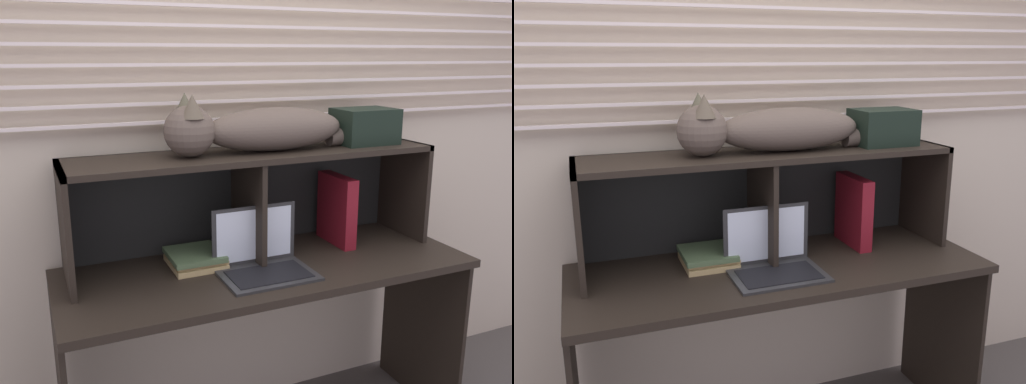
% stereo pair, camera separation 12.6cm
% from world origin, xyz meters
% --- Properties ---
extents(back_panel_with_blinds, '(4.40, 0.08, 2.50)m').
position_xyz_m(back_panel_with_blinds, '(0.00, 0.55, 1.26)').
color(back_panel_with_blinds, beige).
rests_on(back_panel_with_blinds, ground).
extents(desk, '(1.54, 0.57, 0.78)m').
position_xyz_m(desk, '(0.00, 0.22, 0.63)').
color(desk, black).
rests_on(desk, ground).
extents(hutch_shelf_unit, '(1.43, 0.33, 0.41)m').
position_xyz_m(hutch_shelf_unit, '(-0.00, 0.37, 1.07)').
color(hutch_shelf_unit, black).
rests_on(hutch_shelf_unit, desk).
extents(cat, '(0.96, 0.20, 0.22)m').
position_xyz_m(cat, '(0.01, 0.34, 1.28)').
color(cat, brown).
rests_on(cat, hutch_shelf_unit).
extents(laptop, '(0.33, 0.24, 0.23)m').
position_xyz_m(laptop, '(-0.05, 0.17, 0.83)').
color(laptop, '#2B2B2B').
rests_on(laptop, desk).
extents(binder_upright, '(0.05, 0.23, 0.29)m').
position_xyz_m(binder_upright, '(0.37, 0.34, 0.92)').
color(binder_upright, maroon).
rests_on(binder_upright, desk).
extents(book_stack, '(0.20, 0.23, 0.05)m').
position_xyz_m(book_stack, '(-0.25, 0.33, 0.80)').
color(book_stack, tan).
rests_on(book_stack, desk).
extents(storage_box, '(0.24, 0.18, 0.14)m').
position_xyz_m(storage_box, '(0.49, 0.34, 1.26)').
color(storage_box, black).
rests_on(storage_box, hutch_shelf_unit).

